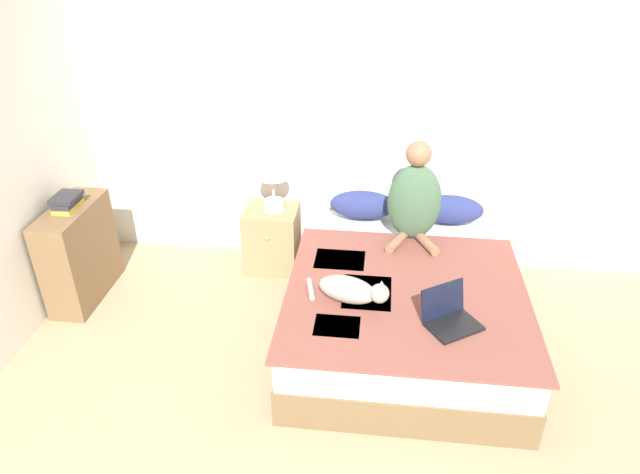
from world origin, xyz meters
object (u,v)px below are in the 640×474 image
table_lamp (273,170)px  bookshelf (79,253)px  person_sitting (415,199)px  cat_tabby (351,290)px  laptop_open (450,317)px  book_stack_top (67,202)px  bed (403,305)px  pillow_far (450,209)px  pillow_near (363,205)px  nightstand (272,239)px

table_lamp → bookshelf: bearing=-157.0°
person_sitting → table_lamp: 1.14m
cat_tabby → laptop_open: 0.63m
person_sitting → book_stack_top: person_sitting is taller
bed → cat_tabby: bearing=-136.9°
pillow_far → book_stack_top: 2.91m
bed → pillow_near: bearing=112.6°
pillow_near → table_lamp: bearing=-176.9°
laptop_open → book_stack_top: (-2.73, 0.68, 0.28)m
person_sitting → bed: bearing=-94.7°
book_stack_top → table_lamp: bearing=23.0°
nightstand → book_stack_top: 1.60m
nightstand → table_lamp: (0.03, 0.02, 0.62)m
pillow_near → table_lamp: size_ratio=1.03×
pillow_near → pillow_far: size_ratio=1.00×
laptop_open → book_stack_top: 2.83m
pillow_near → table_lamp: (-0.72, -0.04, 0.29)m
bed → table_lamp: 1.48m
pillow_near → cat_tabby: size_ratio=0.96×
pillow_far → cat_tabby: (-0.70, -1.16, -0.02)m
pillow_near → pillow_far: bearing=0.0°
cat_tabby → table_lamp: 1.37m
laptop_open → bookshelf: bearing=132.3°
bookshelf → cat_tabby: bearing=-13.9°
pillow_far → cat_tabby: bearing=-121.1°
bookshelf → book_stack_top: book_stack_top is taller
bed → pillow_far: pillow_far is taller
bed → person_sitting: (0.04, 0.54, 0.58)m
bed → cat_tabby: (-0.36, -0.33, 0.34)m
pillow_far → book_stack_top: book_stack_top is taller
pillow_near → bookshelf: size_ratio=0.69×
person_sitting → cat_tabby: size_ratio=1.39×
bed → bookshelf: (-2.48, 0.19, 0.14)m
bookshelf → book_stack_top: bearing=-53.8°
bed → laptop_open: bearing=-62.7°
person_sitting → laptop_open: person_sitting is taller
laptop_open → table_lamp: size_ratio=0.78×
bed → pillow_near: pillow_near is taller
pillow_near → pillow_far: (0.69, 0.00, 0.00)m
laptop_open → table_lamp: (-1.32, 1.28, 0.35)m
bookshelf → laptop_open: bearing=-13.9°
laptop_open → bookshelf: bookshelf is taller
bed → book_stack_top: bearing=175.6°
cat_tabby → table_lamp: size_ratio=1.08×
bed → person_sitting: person_sitting is taller
cat_tabby → bookshelf: 2.20m
pillow_near → laptop_open: size_ratio=1.32×
cat_tabby → laptop_open: size_ratio=1.38×
pillow_far → book_stack_top: bearing=-167.2°
bed → nightstand: (-1.09, 0.77, 0.03)m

